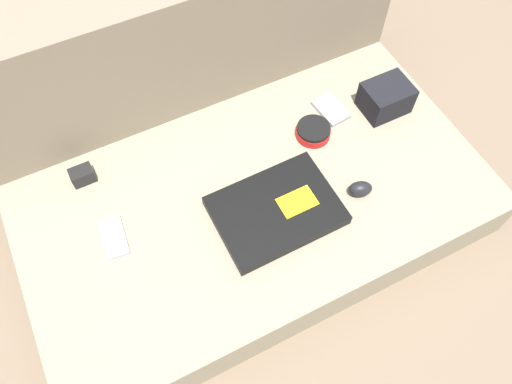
# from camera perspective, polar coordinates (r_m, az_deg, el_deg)

# --- Properties ---
(ground_plane) EXTENTS (8.00, 8.00, 0.00)m
(ground_plane) POSITION_cam_1_polar(r_m,az_deg,el_deg) (1.38, 0.00, -3.56)
(ground_plane) COLOR #7A6651
(couch_seat) EXTENTS (1.16, 0.63, 0.15)m
(couch_seat) POSITION_cam_1_polar(r_m,az_deg,el_deg) (1.31, 0.00, -2.09)
(couch_seat) COLOR gray
(couch_seat) RESTS_ON ground_plane
(couch_backrest) EXTENTS (1.16, 0.20, 0.51)m
(couch_backrest) POSITION_cam_1_polar(r_m,az_deg,el_deg) (1.40, -7.95, 15.06)
(couch_backrest) COLOR #7F705B
(couch_backrest) RESTS_ON ground_plane
(laptop) EXTENTS (0.30, 0.22, 0.03)m
(laptop) POSITION_cam_1_polar(r_m,az_deg,el_deg) (1.21, 2.32, -2.11)
(laptop) COLOR black
(laptop) RESTS_ON couch_seat
(computer_mouse) EXTENTS (0.07, 0.06, 0.04)m
(computer_mouse) POSITION_cam_1_polar(r_m,az_deg,el_deg) (1.26, 11.83, 0.35)
(computer_mouse) COLOR black
(computer_mouse) RESTS_ON couch_seat
(speaker_puck) EXTENTS (0.09, 0.09, 0.03)m
(speaker_puck) POSITION_cam_1_polar(r_m,az_deg,el_deg) (1.35, 6.55, 6.90)
(speaker_puck) COLOR red
(speaker_puck) RESTS_ON couch_seat
(phone_silver) EXTENTS (0.06, 0.11, 0.01)m
(phone_silver) POSITION_cam_1_polar(r_m,az_deg,el_deg) (1.23, -15.92, -5.05)
(phone_silver) COLOR #B7B7BC
(phone_silver) RESTS_ON couch_seat
(phone_black) EXTENTS (0.07, 0.11, 0.01)m
(phone_black) POSITION_cam_1_polar(r_m,az_deg,el_deg) (1.41, 8.52, 9.29)
(phone_black) COLOR #99999E
(phone_black) RESTS_ON couch_seat
(camera_pouch) EXTENTS (0.12, 0.10, 0.08)m
(camera_pouch) POSITION_cam_1_polar(r_m,az_deg,el_deg) (1.42, 14.61, 10.38)
(camera_pouch) COLOR black
(camera_pouch) RESTS_ON couch_seat
(charger_brick) EXTENTS (0.06, 0.04, 0.04)m
(charger_brick) POSITION_cam_1_polar(r_m,az_deg,el_deg) (1.33, -19.22, 1.81)
(charger_brick) COLOR black
(charger_brick) RESTS_ON couch_seat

